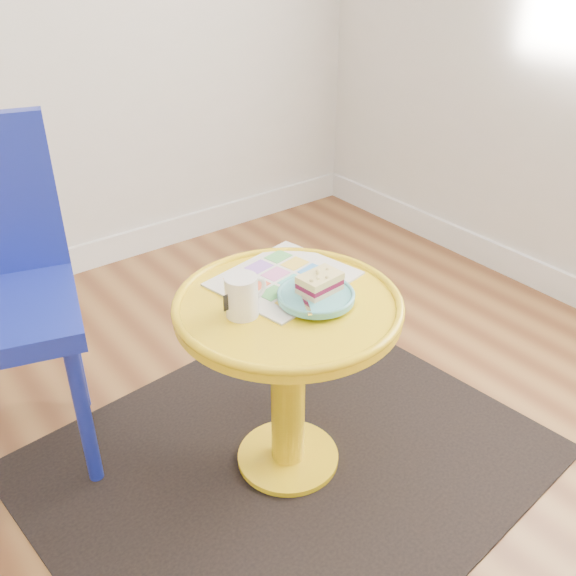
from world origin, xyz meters
TOP-DOWN VIEW (x-y plane):
  - rug at (0.60, 0.58)m, footprint 1.40×1.22m
  - side_table at (0.60, 0.58)m, footprint 0.55×0.55m
  - newspaper at (0.66, 0.67)m, footprint 0.37×0.33m
  - mug at (0.49, 0.60)m, footprint 0.11×0.08m
  - plate at (0.65, 0.54)m, footprint 0.18×0.18m
  - cake_slice at (0.67, 0.54)m, footprint 0.11×0.08m
  - fork at (0.62, 0.54)m, footprint 0.08×0.13m

SIDE VIEW (x-z plane):
  - rug at x=0.60m, z-range 0.00..0.01m
  - side_table at x=0.60m, z-range 0.11..0.64m
  - newspaper at x=0.66m, z-range 0.52..0.53m
  - plate at x=0.65m, z-range 0.53..0.55m
  - fork at x=0.62m, z-range 0.55..0.55m
  - cake_slice at x=0.67m, z-range 0.55..0.59m
  - mug at x=0.49m, z-range 0.53..0.63m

